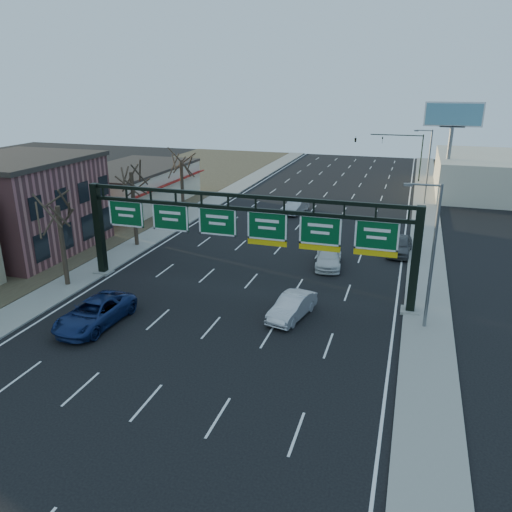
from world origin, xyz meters
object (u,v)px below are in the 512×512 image
(sign_gantry, at_px, (244,230))
(car_blue_suv, at_px, (95,313))
(car_silver_sedan, at_px, (292,307))
(car_white_wagon, at_px, (329,257))

(sign_gantry, relative_size, car_blue_suv, 4.16)
(car_silver_sedan, bearing_deg, car_white_wagon, 99.13)
(sign_gantry, distance_m, car_blue_suv, 11.30)
(car_white_wagon, bearing_deg, car_blue_suv, -136.53)
(sign_gantry, relative_size, car_silver_sedan, 5.39)
(sign_gantry, relative_size, car_white_wagon, 4.94)
(sign_gantry, height_order, car_blue_suv, sign_gantry)
(car_blue_suv, xyz_separation_m, car_silver_sedan, (11.46, 4.76, -0.07))
(sign_gantry, distance_m, car_silver_sedan, 6.55)
(car_silver_sedan, bearing_deg, car_blue_suv, -144.97)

